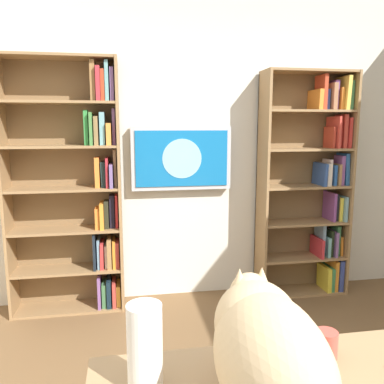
% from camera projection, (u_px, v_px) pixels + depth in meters
% --- Properties ---
extents(wall_back, '(4.52, 0.06, 2.70)m').
position_uv_depth(wall_back, '(187.00, 147.00, 3.47)').
color(wall_back, silver).
rests_on(wall_back, ground).
extents(bookshelf_left, '(0.81, 0.28, 2.01)m').
position_uv_depth(bookshelf_left, '(314.00, 184.00, 3.55)').
color(bookshelf_left, '#937047').
rests_on(bookshelf_left, ground).
extents(bookshelf_right, '(0.91, 0.28, 2.07)m').
position_uv_depth(bookshelf_right, '(79.00, 189.00, 3.21)').
color(bookshelf_right, '#937047').
rests_on(bookshelf_right, ground).
extents(wall_mounted_tv, '(0.87, 0.07, 0.55)m').
position_uv_depth(wall_mounted_tv, '(181.00, 158.00, 3.40)').
color(wall_mounted_tv, '#B7B7BC').
extents(cat, '(0.30, 0.68, 0.38)m').
position_uv_depth(cat, '(266.00, 350.00, 1.10)').
color(cat, '#D1B284').
rests_on(cat, desk).
extents(paper_towel_roll, '(0.11, 0.11, 0.28)m').
position_uv_depth(paper_towel_roll, '(145.00, 347.00, 1.21)').
color(paper_towel_roll, white).
rests_on(paper_towel_roll, desk).
extents(coffee_mug, '(0.08, 0.08, 0.10)m').
position_uv_depth(coffee_mug, '(326.00, 344.00, 1.39)').
color(coffee_mug, '#D84C3F').
rests_on(coffee_mug, desk).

